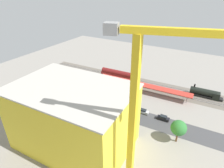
# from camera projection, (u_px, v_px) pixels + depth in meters

# --- Properties ---
(ground_plane) EXTENTS (180.27, 180.27, 0.00)m
(ground_plane) POSITION_uv_depth(u_px,v_px,m) (121.00, 103.00, 83.34)
(ground_plane) COLOR gray
(ground_plane) RESTS_ON ground
(rail_bed) EXTENTS (113.07, 17.29, 0.01)m
(rail_bed) POSITION_uv_depth(u_px,v_px,m) (140.00, 84.00, 99.63)
(rail_bed) COLOR #665E54
(rail_bed) RESTS_ON ground
(street_asphalt) EXTENTS (112.92, 13.03, 0.01)m
(street_asphalt) POSITION_uv_depth(u_px,v_px,m) (115.00, 110.00, 79.04)
(street_asphalt) COLOR #424244
(street_asphalt) RESTS_ON ground
(track_rails) EXTENTS (112.60, 10.86, 0.12)m
(track_rails) POSITION_uv_depth(u_px,v_px,m) (140.00, 83.00, 99.55)
(track_rails) COLOR #9E9EA8
(track_rails) RESTS_ON ground
(platform_canopy_near) EXTENTS (45.62, 5.86, 3.97)m
(platform_canopy_near) POSITION_uv_depth(u_px,v_px,m) (143.00, 85.00, 90.46)
(platform_canopy_near) COLOR #B73328
(platform_canopy_near) RESTS_ON ground
(locomotive) EXTENTS (14.07, 3.44, 5.30)m
(locomotive) POSITION_uv_depth(u_px,v_px,m) (206.00, 93.00, 87.01)
(locomotive) COLOR black
(locomotive) RESTS_ON ground
(freight_coach_far) EXTENTS (17.71, 3.72, 5.96)m
(freight_coach_far) POSITION_uv_depth(u_px,v_px,m) (117.00, 75.00, 101.52)
(freight_coach_far) COLOR black
(freight_coach_far) RESTS_ON ground
(parked_car_0) EXTENTS (4.65, 1.92, 1.86)m
(parked_car_0) POSITION_uv_depth(u_px,v_px,m) (163.00, 118.00, 72.71)
(parked_car_0) COLOR black
(parked_car_0) RESTS_ON ground
(parked_car_1) EXTENTS (4.89, 2.04, 1.77)m
(parked_car_1) POSITION_uv_depth(u_px,v_px,m) (143.00, 111.00, 76.56)
(parked_car_1) COLOR black
(parked_car_1) RESTS_ON ground
(parked_car_2) EXTENTS (4.71, 1.87, 1.63)m
(parked_car_2) POSITION_uv_depth(u_px,v_px,m) (124.00, 105.00, 80.44)
(parked_car_2) COLOR black
(parked_car_2) RESTS_ON ground
(parked_car_3) EXTENTS (4.66, 1.88, 1.62)m
(parked_car_3) POSITION_uv_depth(u_px,v_px,m) (105.00, 100.00, 83.88)
(parked_car_3) COLOR black
(parked_car_3) RESTS_ON ground
(parked_car_4) EXTENTS (4.54, 2.12, 1.69)m
(parked_car_4) POSITION_uv_depth(u_px,v_px,m) (92.00, 95.00, 87.82)
(parked_car_4) COLOR black
(parked_car_4) RESTS_ON ground
(parked_car_5) EXTENTS (4.59, 2.00, 1.68)m
(parked_car_5) POSITION_uv_depth(u_px,v_px,m) (76.00, 91.00, 90.90)
(parked_car_5) COLOR black
(parked_car_5) RESTS_ON ground
(parked_car_6) EXTENTS (4.27, 1.93, 1.59)m
(parked_car_6) POSITION_uv_depth(u_px,v_px,m) (63.00, 87.00, 94.52)
(parked_car_6) COLOR black
(parked_car_6) RESTS_ON ground
(parked_car_7) EXTENTS (4.13, 1.73, 1.67)m
(parked_car_7) POSITION_uv_depth(u_px,v_px,m) (50.00, 83.00, 98.27)
(parked_car_7) COLOR black
(parked_car_7) RESTS_ON ground
(construction_building) EXTENTS (35.18, 24.55, 20.05)m
(construction_building) POSITION_uv_depth(u_px,v_px,m) (74.00, 117.00, 58.20)
(construction_building) COLOR yellow
(construction_building) RESTS_ON ground
(construction_roof_slab) EXTENTS (35.80, 25.17, 0.40)m
(construction_roof_slab) POSITION_uv_depth(u_px,v_px,m) (70.00, 88.00, 53.45)
(construction_roof_slab) COLOR #B7B2A8
(construction_roof_slab) RESTS_ON construction_building
(tower_crane) EXTENTS (21.27, 7.81, 40.53)m
(tower_crane) POSITION_uv_depth(u_px,v_px,m) (138.00, 114.00, 38.32)
(tower_crane) COLOR gray
(tower_crane) RESTS_ON ground
(box_truck_0) EXTENTS (9.22, 3.44, 3.67)m
(box_truck_0) POSITION_uv_depth(u_px,v_px,m) (90.00, 106.00, 78.42)
(box_truck_0) COLOR black
(box_truck_0) RESTS_ON ground
(box_truck_1) EXTENTS (8.18, 2.76, 3.23)m
(box_truck_1) POSITION_uv_depth(u_px,v_px,m) (119.00, 119.00, 70.94)
(box_truck_1) COLOR black
(box_truck_1) RESTS_ON ground
(street_tree_0) EXTENTS (6.11, 6.11, 8.93)m
(street_tree_0) POSITION_uv_depth(u_px,v_px,m) (89.00, 99.00, 75.52)
(street_tree_0) COLOR brown
(street_tree_0) RESTS_ON ground
(street_tree_1) EXTENTS (5.06, 5.06, 8.19)m
(street_tree_1) POSITION_uv_depth(u_px,v_px,m) (179.00, 128.00, 60.50)
(street_tree_1) COLOR brown
(street_tree_1) RESTS_ON ground
(street_tree_2) EXTENTS (5.97, 5.97, 8.82)m
(street_tree_2) POSITION_uv_depth(u_px,v_px,m) (126.00, 110.00, 68.73)
(street_tree_2) COLOR brown
(street_tree_2) RESTS_ON ground
(traffic_light) EXTENTS (0.50, 0.36, 5.98)m
(traffic_light) POSITION_uv_depth(u_px,v_px,m) (95.00, 89.00, 85.96)
(traffic_light) COLOR #333333
(traffic_light) RESTS_ON ground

